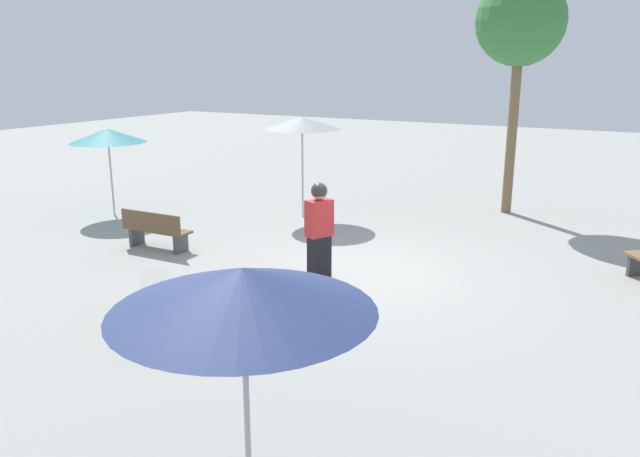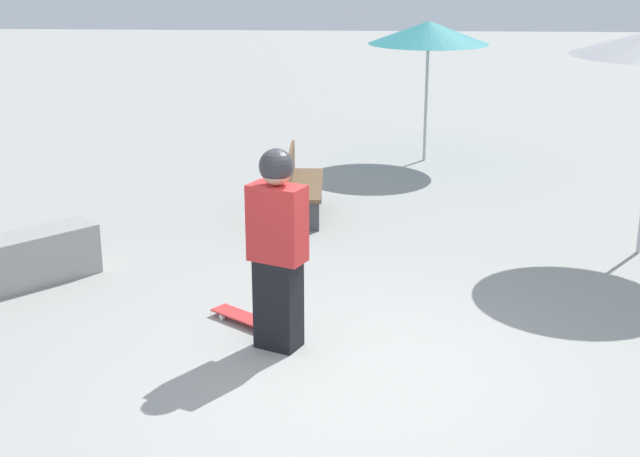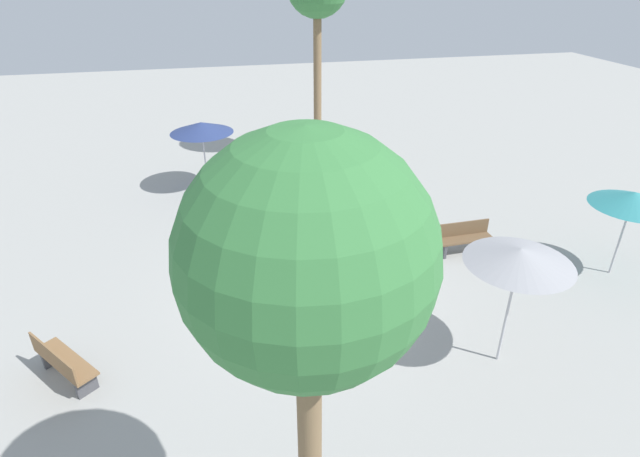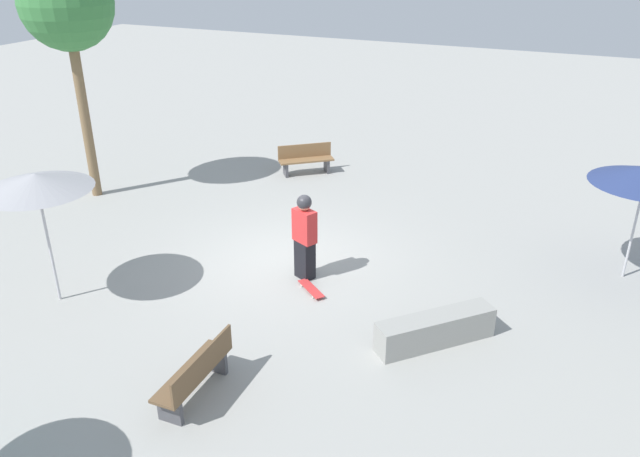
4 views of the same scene
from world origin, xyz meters
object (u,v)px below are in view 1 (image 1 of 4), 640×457
skater_main (319,228)px  skateboard (288,277)px  concrete_ledge (157,306)px  shade_umbrella_navy (243,290)px  palm_tree_left (521,23)px  shade_umbrella_teal (108,136)px  shade_umbrella_grey (302,123)px  bench_near (156,230)px

skater_main → skateboard: 1.10m
concrete_ledge → shade_umbrella_navy: (3.88, -2.96, 1.96)m
skater_main → palm_tree_left: bearing=-169.3°
shade_umbrella_teal → shade_umbrella_navy: 12.61m
skateboard → shade_umbrella_grey: (-2.26, 4.32, 2.37)m
bench_near → shade_umbrella_grey: 4.70m
skater_main → shade_umbrella_grey: bearing=-120.8°
skater_main → palm_tree_left: (1.77, 7.12, 3.87)m
skater_main → bench_near: (-3.99, -0.09, -0.56)m
shade_umbrella_grey → shade_umbrella_teal: bearing=-153.6°
shade_umbrella_navy → concrete_ledge: bearing=142.6°
skateboard → shade_umbrella_teal: shade_umbrella_teal is taller
shade_umbrella_teal → shade_umbrella_navy: bearing=-37.8°
concrete_ledge → palm_tree_left: palm_tree_left is taller
concrete_ledge → shade_umbrella_teal: bearing=141.9°
concrete_ledge → palm_tree_left: size_ratio=0.31×
skater_main → concrete_ledge: skater_main is taller
shade_umbrella_grey → palm_tree_left: size_ratio=0.43×
concrete_ledge → shade_umbrella_navy: 5.26m
shade_umbrella_grey → bench_near: bearing=-107.3°
concrete_ledge → shade_umbrella_navy: bearing=-37.4°
skateboard → shade_umbrella_navy: size_ratio=0.31×
bench_near → shade_umbrella_grey: size_ratio=0.62×
bench_near → shade_umbrella_navy: 9.12m
shade_umbrella_navy → palm_tree_left: 13.40m
bench_near → shade_umbrella_grey: (1.26, 4.05, 2.01)m
shade_umbrella_grey → shade_umbrella_navy: bearing=-61.3°
skater_main → shade_umbrella_navy: shade_umbrella_navy is taller
skater_main → skateboard: bearing=-28.2°
shade_umbrella_grey → palm_tree_left: (4.51, 3.15, 2.42)m
skater_main → shade_umbrella_grey: shade_umbrella_grey is taller
skateboard → concrete_ledge: concrete_ledge is taller
skateboard → palm_tree_left: palm_tree_left is taller
shade_umbrella_grey → shade_umbrella_teal: 5.04m
skater_main → shade_umbrella_navy: size_ratio=0.76×
skateboard → shade_umbrella_grey: bearing=-114.4°
skateboard → palm_tree_left: bearing=-158.7°
skater_main → concrete_ledge: bearing=3.6°
skateboard → palm_tree_left: (2.24, 7.47, 4.80)m
skater_main → palm_tree_left: 8.29m
bench_near → shade_umbrella_teal: (-3.25, 1.82, 1.66)m
skateboard → palm_tree_left: 9.16m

